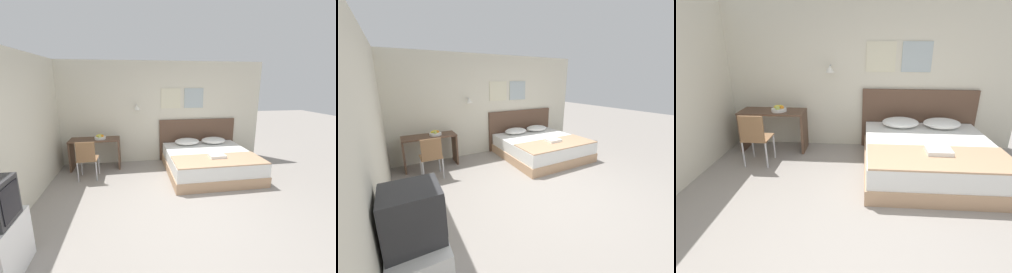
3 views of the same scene
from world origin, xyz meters
The scene contains 14 objects.
ground_plane centered at (0.00, 0.00, 0.00)m, with size 24.00×24.00×0.00m, color gray.
wall_back centered at (0.01, 2.87, 1.33)m, with size 5.77×0.31×2.65m.
wall_left centered at (-2.51, -0.08, 1.32)m, with size 0.06×5.84×2.65m.
bed centered at (1.10, 1.78, 0.25)m, with size 1.99×2.00×0.51m.
headboard centered at (1.10, 2.81, 0.56)m, with size 2.11×0.06×1.13m.
pillow_left centered at (0.73, 2.50, 0.59)m, with size 0.65×0.47×0.16m.
pillow_right centered at (1.46, 2.50, 0.59)m, with size 0.65×0.47×0.16m.
throw_blanket centered at (1.10, 1.20, 0.52)m, with size 1.93×0.80×0.02m.
folded_towel_near_foot centered at (1.12, 1.34, 0.56)m, with size 0.34×0.26×0.06m.
desk centered at (-1.61, 2.51, 0.53)m, with size 1.19×0.49×0.76m.
desk_chair centered at (-1.69, 1.83, 0.53)m, with size 0.43×0.43×0.89m.
fruit_bowl centered at (-1.47, 2.48, 0.80)m, with size 0.27×0.27×0.11m.
tv_stand centered at (-2.22, -0.69, 0.34)m, with size 0.48×0.68×0.67m.
television centered at (-2.22, -0.69, 0.92)m, with size 0.47×0.43×0.49m.
Camera 2 is at (-2.25, -2.36, 2.01)m, focal length 22.00 mm.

